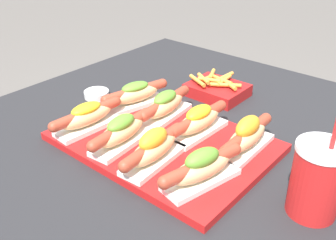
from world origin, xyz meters
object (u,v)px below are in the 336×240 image
fries_basket (217,89)px  sauce_bowl (97,94)px  serving_tray (163,141)px  hot_dog_6 (199,121)px  hot_dog_1 (121,131)px  hot_dog_2 (153,148)px  hot_dog_4 (135,94)px  hot_dog_3 (202,168)px  hot_dog_7 (247,136)px  drink_cup (317,180)px  hot_dog_0 (87,116)px  hot_dog_5 (165,105)px

fries_basket → sauce_bowl: bearing=-137.9°
sauce_bowl → fries_basket: bearing=42.1°
serving_tray → hot_dog_6: hot_dog_6 is taller
hot_dog_1 → fries_basket: size_ratio=1.26×
hot_dog_2 → hot_dog_4: (-0.22, 0.17, -0.00)m
hot_dog_3 → fries_basket: hot_dog_3 is taller
hot_dog_3 → hot_dog_4: hot_dog_3 is taller
fries_basket → hot_dog_7: bearing=-44.7°
hot_dog_2 → drink_cup: size_ratio=1.01×
hot_dog_3 → hot_dog_7: (0.01, 0.16, 0.00)m
hot_dog_2 → hot_dog_7: (0.12, 0.17, 0.00)m
hot_dog_7 → sauce_bowl: bearing=-178.7°
serving_tray → hot_dog_2: 0.11m
serving_tray → hot_dog_2: (0.05, -0.09, 0.04)m
sauce_bowl → hot_dog_0: bearing=-45.9°
hot_dog_0 → hot_dog_7: size_ratio=1.00×
hot_dog_0 → sauce_bowl: bearing=134.1°
serving_tray → hot_dog_4: size_ratio=2.39×
hot_dog_3 → drink_cup: (0.19, 0.08, 0.02)m
hot_dog_2 → hot_dog_5: hot_dog_2 is taller
serving_tray → fries_basket: size_ratio=2.95×
hot_dog_2 → sauce_bowl: hot_dog_2 is taller
hot_dog_7 → drink_cup: (0.19, -0.08, 0.02)m
hot_dog_2 → hot_dog_3: 0.12m
hot_dog_3 → hot_dog_0: bearing=-178.8°
hot_dog_3 → drink_cup: size_ratio=0.99×
hot_dog_1 → hot_dog_3: (0.22, 0.00, 0.00)m
serving_tray → hot_dog_1: (-0.05, -0.08, 0.04)m
serving_tray → hot_dog_2: size_ratio=2.35×
hot_dog_6 → hot_dog_7: size_ratio=1.00×
hot_dog_0 → fries_basket: bearing=73.8°
hot_dog_2 → fries_basket: bearing=104.9°
hot_dog_2 → sauce_bowl: bearing=156.9°
drink_cup → hot_dog_5: bearing=169.3°
serving_tray → hot_dog_5: (-0.06, 0.08, 0.04)m
hot_dog_2 → drink_cup: 0.32m
serving_tray → hot_dog_3: 0.19m
hot_dog_7 → fries_basket: bearing=135.3°
hot_dog_2 → hot_dog_7: bearing=53.6°
hot_dog_0 → sauce_bowl: 0.22m
serving_tray → hot_dog_7: bearing=25.3°
hot_dog_2 → hot_dog_4: 0.27m
hot_dog_6 → drink_cup: drink_cup is taller
serving_tray → hot_dog_2: bearing=-59.9°
hot_dog_5 → fries_basket: size_ratio=1.26×
drink_cup → hot_dog_0: bearing=-170.6°
drink_cup → hot_dog_2: bearing=-163.8°
hot_dog_4 → hot_dog_6: (0.22, -0.01, 0.00)m
hot_dog_1 → hot_dog_6: 0.18m
drink_cup → hot_dog_6: bearing=167.7°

